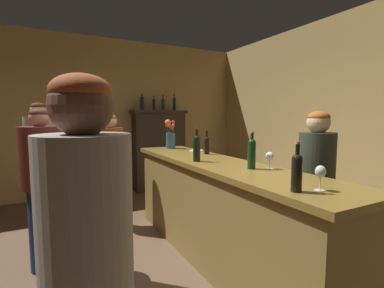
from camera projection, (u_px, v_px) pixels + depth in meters
The scene contains 22 objects.
floor at pixel (165, 282), 2.54m from camera, with size 8.68×8.68×0.00m, color brown.
wall_back at pixel (98, 117), 5.39m from camera, with size 5.98×0.12×2.98m, color tan.
wall_right at pixel (371, 117), 3.77m from camera, with size 0.12×6.80×2.98m, color tan.
bar_counter at pixel (217, 211), 2.90m from camera, with size 0.66×3.09×1.04m.
display_cabinet at pixel (159, 148), 5.73m from camera, with size 1.11×0.38×1.62m.
wine_bottle_chardonnay at pixel (197, 147), 2.85m from camera, with size 0.08×0.08×0.34m.
wine_bottle_syrah at pixel (252, 152), 2.45m from camera, with size 0.07×0.07×0.33m.
wine_bottle_pinot at pixel (207, 144), 3.40m from camera, with size 0.06×0.06×0.29m.
wine_bottle_malbec at pixel (297, 170), 1.70m from camera, with size 0.07×0.07×0.31m.
wine_glass_front at pixel (320, 173), 1.73m from camera, with size 0.06×0.06×0.16m.
wine_glass_mid at pixel (270, 156), 2.45m from camera, with size 0.07×0.07×0.15m.
flower_arrangement at pixel (170, 136), 4.01m from camera, with size 0.15×0.15×0.42m.
cheese_plate at pixel (196, 151), 3.72m from camera, with size 0.19×0.19×0.01m, color white.
display_bottle_left at pixel (142, 103), 5.48m from camera, with size 0.07×0.07×0.32m.
display_bottle_midleft at pixel (154, 104), 5.60m from camera, with size 0.06×0.06×0.29m.
display_bottle_center at pixel (163, 104), 5.69m from camera, with size 0.07×0.07×0.31m.
display_bottle_midright at pixel (174, 103), 5.80m from camera, with size 0.06×0.06×0.35m.
patron_in_navy at pixel (88, 192), 2.45m from camera, with size 0.36×0.36×1.53m.
patron_tall at pixel (41, 163), 3.55m from camera, with size 0.36×0.36×1.67m.
patron_by_cabinet at pixel (111, 166), 3.75m from camera, with size 0.34×0.34×1.53m.
patron_near_entrance at pixel (42, 184), 2.70m from camera, with size 0.39×0.39×1.57m.
bartender at pixel (316, 184), 2.65m from camera, with size 0.33×0.33×1.55m.
Camera 1 is at (-0.90, -2.24, 1.50)m, focal length 26.24 mm.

